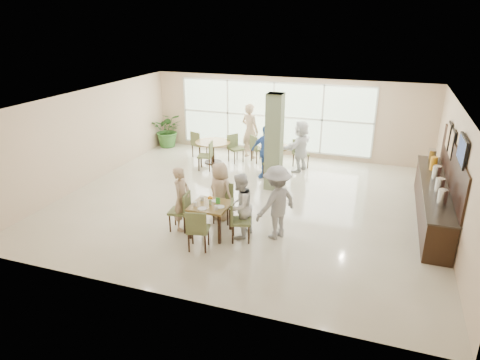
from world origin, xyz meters
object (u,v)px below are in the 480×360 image
(round_table_left, at_px, (213,146))
(teen_standing, at_px, (276,202))
(teen_right, at_px, (240,206))
(main_table, at_px, (210,209))
(buffet_counter, at_px, (434,199))
(teen_left, at_px, (182,199))
(adult_standing, at_px, (250,131))
(adult_a, at_px, (266,152))
(potted_plant, at_px, (168,130))
(round_table_right, at_px, (274,152))
(adult_b, at_px, (300,146))
(teen_far, at_px, (220,191))

(round_table_left, relative_size, teen_standing, 0.70)
(teen_right, bearing_deg, main_table, -69.93)
(buffet_counter, distance_m, teen_right, 4.91)
(teen_left, distance_m, adult_standing, 5.80)
(buffet_counter, height_order, teen_left, buffet_counter)
(adult_a, bearing_deg, potted_plant, 167.54)
(round_table_right, distance_m, teen_left, 5.03)
(potted_plant, bearing_deg, round_table_right, -13.63)
(potted_plant, distance_m, adult_a, 4.94)
(round_table_left, xyz_separation_m, teen_right, (2.62, -4.72, 0.17))
(teen_standing, bearing_deg, adult_standing, -124.91)
(teen_right, distance_m, adult_b, 4.90)
(adult_standing, bearing_deg, round_table_right, 165.07)
(buffet_counter, distance_m, adult_b, 4.59)
(round_table_left, height_order, potted_plant, potted_plant)
(potted_plant, bearing_deg, teen_far, -50.99)
(adult_standing, bearing_deg, round_table_left, 66.37)
(teen_left, distance_m, teen_standing, 2.23)
(potted_plant, xyz_separation_m, adult_b, (5.38, -1.07, 0.17))
(teen_far, bearing_deg, adult_standing, -56.07)
(buffet_counter, relative_size, adult_b, 2.81)
(buffet_counter, height_order, teen_standing, buffet_counter)
(potted_plant, height_order, teen_standing, teen_standing)
(teen_left, bearing_deg, round_table_left, 14.67)
(teen_left, bearing_deg, teen_standing, -80.81)
(main_table, distance_m, adult_b, 5.11)
(main_table, bearing_deg, teen_left, 177.51)
(teen_right, bearing_deg, teen_standing, 118.58)
(adult_a, xyz_separation_m, adult_standing, (-1.10, 1.81, 0.14))
(main_table, distance_m, adult_a, 4.02)
(teen_far, relative_size, teen_right, 0.96)
(teen_standing, bearing_deg, teen_far, -75.66)
(round_table_left, distance_m, adult_b, 3.02)
(teen_left, relative_size, adult_b, 0.93)
(buffet_counter, xyz_separation_m, teen_far, (-5.02, -1.70, 0.19))
(potted_plant, relative_size, teen_far, 0.90)
(buffet_counter, bearing_deg, teen_standing, -147.83)
(buffet_counter, bearing_deg, main_table, -152.67)
(round_table_right, relative_size, adult_standing, 0.51)
(adult_b, bearing_deg, buffet_counter, 73.74)
(adult_a, bearing_deg, round_table_left, 170.91)
(round_table_right, bearing_deg, main_table, -92.22)
(teen_left, relative_size, teen_standing, 0.90)
(adult_standing, bearing_deg, potted_plant, 18.12)
(teen_standing, relative_size, adult_standing, 0.88)
(round_table_right, xyz_separation_m, adult_standing, (-1.12, 0.85, 0.42))
(main_table, height_order, potted_plant, potted_plant)
(teen_left, height_order, teen_standing, teen_standing)
(main_table, bearing_deg, round_table_right, 87.78)
(round_table_left, height_order, round_table_right, same)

